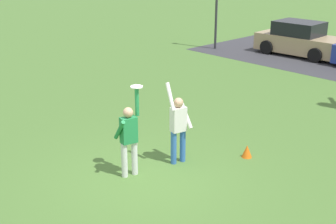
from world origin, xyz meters
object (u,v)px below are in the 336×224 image
object	(u,v)px
parked_car_tan	(300,40)
field_cone_orange	(247,151)
person_catcher	(129,136)
frisbee_disc	(137,87)
person_defender	(178,125)

from	to	relation	value
parked_car_tan	field_cone_orange	bearing A→B (deg)	-66.24
person_catcher	parked_car_tan	bearing A→B (deg)	28.71
parked_car_tan	field_cone_orange	world-z (taller)	parked_car_tan
person_catcher	frisbee_disc	size ratio (longest dim) A/B	7.59
person_catcher	field_cone_orange	bearing A→B (deg)	-12.53
person_catcher	frisbee_disc	distance (m)	1.13
person_defender	parked_car_tan	bearing A→B (deg)	-148.56
person_defender	field_cone_orange	distance (m)	1.93
person_catcher	frisbee_disc	xyz separation A→B (m)	(0.05, 0.22, 1.11)
frisbee_disc	person_defender	bearing A→B (deg)	78.15
person_defender	field_cone_orange	xyz separation A→B (m)	(0.97, 1.45, -0.82)
frisbee_disc	parked_car_tan	xyz separation A→B (m)	(-4.25, 13.63, -1.37)
frisbee_disc	parked_car_tan	world-z (taller)	frisbee_disc
person_defender	parked_car_tan	size ratio (longest dim) A/B	0.49
field_cone_orange	person_defender	bearing A→B (deg)	-123.80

